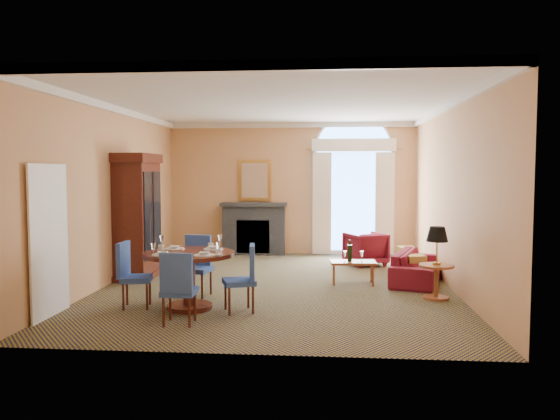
# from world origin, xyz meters

# --- Properties ---
(ground) EXTENTS (7.50, 7.50, 0.00)m
(ground) POSITION_xyz_m (0.00, 0.00, 0.00)
(ground) COLOR #16133E
(ground) RESTS_ON ground
(room_envelope) EXTENTS (6.04, 7.52, 3.45)m
(room_envelope) POSITION_xyz_m (-0.03, 0.67, 2.51)
(room_envelope) COLOR tan
(room_envelope) RESTS_ON ground
(armoire) EXTENTS (0.67, 1.20, 2.35)m
(armoire) POSITION_xyz_m (-2.72, 0.44, 1.13)
(armoire) COLOR #3B140D
(armoire) RESTS_ON ground
(dining_table) EXTENTS (1.33, 1.33, 1.04)m
(dining_table) POSITION_xyz_m (-1.13, -1.83, 0.62)
(dining_table) COLOR #3B140D
(dining_table) RESTS_ON ground
(dining_chair_north) EXTENTS (0.51, 0.51, 0.97)m
(dining_chair_north) POSITION_xyz_m (-1.23, -0.91, 0.55)
(dining_chair_north) COLOR #294AA1
(dining_chair_north) RESTS_ON ground
(dining_chair_south) EXTENTS (0.46, 0.47, 0.97)m
(dining_chair_south) POSITION_xyz_m (-1.06, -2.72, 0.55)
(dining_chair_south) COLOR #294AA1
(dining_chair_south) RESTS_ON ground
(dining_chair_east) EXTENTS (0.55, 0.55, 0.97)m
(dining_chair_east) POSITION_xyz_m (-0.29, -1.94, 0.55)
(dining_chair_east) COLOR #294AA1
(dining_chair_east) RESTS_ON ground
(dining_chair_west) EXTENTS (0.51, 0.51, 0.97)m
(dining_chair_west) POSITION_xyz_m (-2.03, -1.82, 0.55)
(dining_chair_west) COLOR #294AA1
(dining_chair_west) RESTS_ON ground
(sofa) EXTENTS (1.29, 2.04, 0.56)m
(sofa) POSITION_xyz_m (2.55, 0.49, 0.28)
(sofa) COLOR maroon
(sofa) RESTS_ON ground
(armchair) EXTENTS (1.01, 1.02, 0.71)m
(armchair) POSITION_xyz_m (1.71, 2.21, 0.35)
(armchair) COLOR maroon
(armchair) RESTS_ON ground
(coffee_table) EXTENTS (0.84, 0.51, 0.80)m
(coffee_table) POSITION_xyz_m (1.34, 0.17, 0.40)
(coffee_table) COLOR #9A522E
(coffee_table) RESTS_ON ground
(side_table) EXTENTS (0.55, 0.55, 1.13)m
(side_table) POSITION_xyz_m (2.60, -0.88, 0.72)
(side_table) COLOR #9A522E
(side_table) RESTS_ON ground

